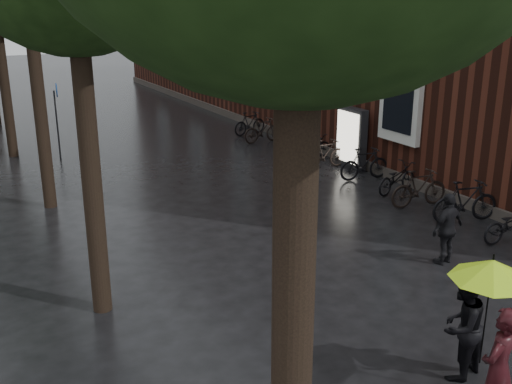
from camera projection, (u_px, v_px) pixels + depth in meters
person_burgundy at (498, 370)px, 7.23m from camera, size 0.70×0.55×1.67m
person_black at (462, 326)px, 8.28m from camera, size 0.89×0.76×1.58m
lime_umbrella at (492, 270)px, 7.48m from camera, size 1.06×1.06×1.56m
pedestrian_walking at (447, 229)px, 11.93m from camera, size 0.91×0.49×1.48m
parked_bicycles at (365, 166)px, 17.44m from camera, size 2.06×14.52×1.04m
ad_lightbox at (351, 138)px, 18.67m from camera, size 0.29×1.28×1.93m
lamp_post at (313, 103)px, 13.83m from camera, size 0.24×0.24×4.65m
cycle_sign at (57, 109)px, 19.63m from camera, size 0.13×0.46×2.51m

